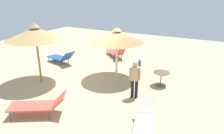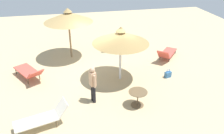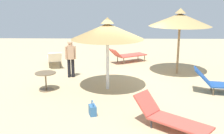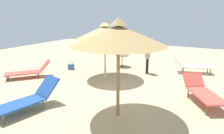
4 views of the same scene
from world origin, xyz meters
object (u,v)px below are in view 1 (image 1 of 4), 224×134
Objects in this scene: lounge_chair_far_right at (61,57)px; handbag at (140,63)px; parasol_umbrella_near_right at (117,37)px; person_standing_front at (135,78)px; lounge_chair_near_left at (39,105)px; lounge_chair_center at (145,121)px; parasol_umbrella_edge at (35,33)px; side_table_round at (161,76)px; lounge_chair_back at (116,52)px.

lounge_chair_far_right is 4.57× the size of handbag.
parasol_umbrella_near_right is 2.49m from person_standing_front.
lounge_chair_center is at bearing -77.05° from lounge_chair_near_left.
handbag is (4.45, -3.33, -2.18)m from parasol_umbrella_edge.
parasol_umbrella_near_right is at bearing 94.56° from side_table_round.
lounge_chair_back is 4.26× the size of handbag.
lounge_chair_far_right is (3.82, 6.64, -0.00)m from lounge_chair_center.
parasol_umbrella_edge is 6.25× the size of handbag.
side_table_round is at bearing -20.62° from person_standing_front.
parasol_umbrella_edge reaches higher than person_standing_front.
parasol_umbrella_edge is at bearing 77.40° from lounge_chair_center.
parasol_umbrella_edge is 1.45× the size of lounge_chair_center.
parasol_umbrella_near_right is 2.76m from side_table_round.
parasol_umbrella_edge is 4.82m from person_standing_front.
parasol_umbrella_edge is 1.47× the size of lounge_chair_back.
parasol_umbrella_edge is 3.81× the size of side_table_round.
lounge_chair_near_left is (-2.09, -2.11, -1.94)m from parasol_umbrella_edge.
lounge_chair_back is at bearing 28.02° from parasol_umbrella_near_right.
side_table_round is at bearing 7.91° from lounge_chair_center.
lounge_chair_center is 0.96× the size of lounge_chair_near_left.
lounge_chair_far_right reaches higher than lounge_chair_center.
side_table_round is (-2.93, -3.86, 0.12)m from lounge_chair_back.
parasol_umbrella_near_right is 1.33× the size of lounge_chair_center.
handbag is (-0.81, -2.01, -0.17)m from lounge_chair_back.
lounge_chair_center is at bearing -146.23° from lounge_chair_back.
lounge_chair_center is at bearing -157.63° from handbag.
handbag is (6.53, -1.22, -0.24)m from lounge_chair_near_left.
person_standing_front is at bearing -133.59° from parasol_umbrella_near_right.
lounge_chair_center is 3.62m from side_table_round.
lounge_chair_center is 1.24× the size of person_standing_front.
parasol_umbrella_edge is 6.13m from lounge_chair_center.
parasol_umbrella_edge reaches higher than lounge_chair_far_right.
handbag is (2.30, -0.35, -1.94)m from parasol_umbrella_near_right.
person_standing_front reaches higher than lounge_chair_back.
parasol_umbrella_edge is at bearing 165.92° from lounge_chair_back.
lounge_chair_near_left is (-4.23, 0.86, -1.70)m from parasol_umbrella_near_right.
parasol_umbrella_edge is at bearing 114.11° from side_table_round.
person_standing_front is at bearing 30.59° from lounge_chair_center.
handbag is (1.89, -4.29, -0.23)m from lounge_chair_far_right.
side_table_round is (0.18, -2.21, -1.65)m from parasol_umbrella_near_right.
parasol_umbrella_near_right is 4.31m from lounge_chair_far_right.
parasol_umbrella_near_right is (2.14, -2.97, -0.24)m from parasol_umbrella_edge.
lounge_chair_near_left is 1.06× the size of lounge_chair_back.
parasol_umbrella_near_right is 3.03m from handbag.
lounge_chair_back is at bearing -40.23° from lounge_chair_far_right.
side_table_round is at bearing -92.20° from lounge_chair_far_right.
lounge_chair_back is 2.60× the size of side_table_round.
lounge_chair_center is at bearing -141.58° from parasol_umbrella_near_right.
parasol_umbrella_near_right reaches higher than person_standing_front.
lounge_chair_center reaches higher than handbag.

